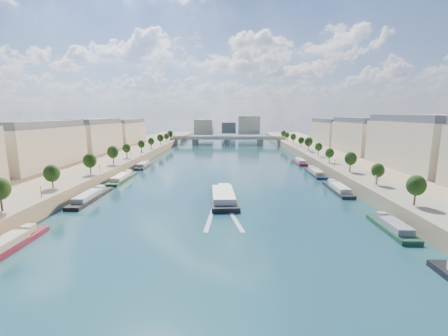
{
  "coord_description": "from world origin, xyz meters",
  "views": [
    {
      "loc": [
        4.15,
        -54.63,
        29.69
      ],
      "look_at": [
        0.55,
        81.66,
        5.0
      ],
      "focal_mm": 24.0,
      "sensor_mm": 36.0,
      "label": 1
    }
  ],
  "objects": [
    {
      "name": "lamps_right",
      "position": [
        52.5,
        105.0,
        7.78
      ],
      "size": [
        0.36,
        200.36,
        4.28
      ],
      "color": "black",
      "rests_on": "ground"
    },
    {
      "name": "skyline",
      "position": [
        3.19,
        319.52,
        14.66
      ],
      "size": [
        79.0,
        42.0,
        22.0
      ],
      "color": "#C0B394",
      "rests_on": "ground"
    },
    {
      "name": "moored_barges_right",
      "position": [
        45.5,
        55.12,
        0.84
      ],
      "size": [
        5.0,
        160.12,
        3.6
      ],
      "color": "black",
      "rests_on": "ground"
    },
    {
      "name": "quay_left",
      "position": [
        -72.0,
        100.0,
        2.5
      ],
      "size": [
        44.0,
        520.0,
        5.0
      ],
      "primitive_type": "cube",
      "color": "#9E8460",
      "rests_on": "ground"
    },
    {
      "name": "quay_right",
      "position": [
        72.0,
        100.0,
        2.5
      ],
      "size": [
        44.0,
        520.0,
        5.0
      ],
      "primitive_type": "cube",
      "color": "#9E8460",
      "rests_on": "ground"
    },
    {
      "name": "buildings_left",
      "position": [
        -85.0,
        112.0,
        16.45
      ],
      "size": [
        16.0,
        226.0,
        23.2
      ],
      "color": "#C0B394",
      "rests_on": "ground"
    },
    {
      "name": "moored_barges_left",
      "position": [
        -45.5,
        42.48,
        0.84
      ],
      "size": [
        5.0,
        152.71,
        3.6
      ],
      "color": "#191C38",
      "rests_on": "ground"
    },
    {
      "name": "buildings_right",
      "position": [
        85.0,
        112.0,
        16.45
      ],
      "size": [
        16.0,
        226.0,
        23.2
      ],
      "color": "#C0B394",
      "rests_on": "ground"
    },
    {
      "name": "lamps_left",
      "position": [
        -52.5,
        90.0,
        7.78
      ],
      "size": [
        0.36,
        200.36,
        4.28
      ],
      "color": "black",
      "rests_on": "ground"
    },
    {
      "name": "tour_barge",
      "position": [
        1.27,
        46.62,
        1.2
      ],
      "size": [
        11.14,
        31.01,
        4.13
      ],
      "rotation": [
        0.0,
        0.0,
        0.08
      ],
      "color": "black",
      "rests_on": "ground"
    },
    {
      "name": "trees_left",
      "position": [
        -55.0,
        102.0,
        10.48
      ],
      "size": [
        4.8,
        268.8,
        8.26
      ],
      "color": "#382B1E",
      "rests_on": "ground"
    },
    {
      "name": "pave_right",
      "position": [
        57.0,
        100.0,
        5.05
      ],
      "size": [
        14.0,
        520.0,
        0.1
      ],
      "primitive_type": "cube",
      "color": "gray",
      "rests_on": "quay_right"
    },
    {
      "name": "trees_right",
      "position": [
        55.0,
        110.0,
        10.48
      ],
      "size": [
        4.8,
        268.8,
        8.26
      ],
      "color": "#382B1E",
      "rests_on": "ground"
    },
    {
      "name": "bridge",
      "position": [
        0.0,
        239.79,
        5.08
      ],
      "size": [
        112.0,
        12.0,
        8.15
      ],
      "color": "#C1B79E",
      "rests_on": "ground"
    },
    {
      "name": "wake",
      "position": [
        1.27,
        30.09,
        0.02
      ],
      "size": [
        10.75,
        26.03,
        0.04
      ],
      "color": "silver",
      "rests_on": "ground"
    },
    {
      "name": "pave_left",
      "position": [
        -57.0,
        100.0,
        5.05
      ],
      "size": [
        14.0,
        520.0,
        0.1
      ],
      "primitive_type": "cube",
      "color": "gray",
      "rests_on": "quay_left"
    },
    {
      "name": "ground",
      "position": [
        0.0,
        100.0,
        0.0
      ],
      "size": [
        700.0,
        700.0,
        0.0
      ],
      "primitive_type": "plane",
      "color": "#0B2732",
      "rests_on": "ground"
    }
  ]
}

